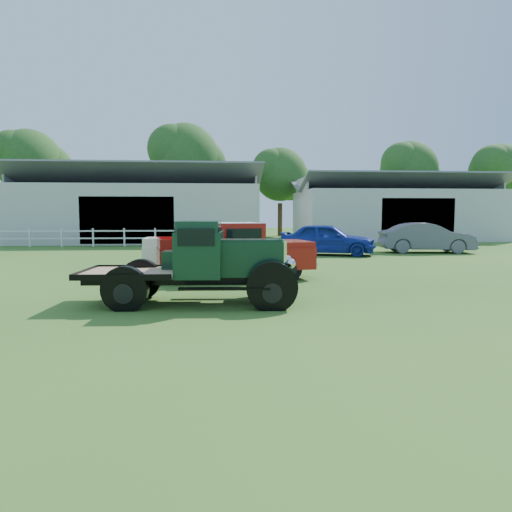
{
  "coord_description": "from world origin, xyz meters",
  "views": [
    {
      "loc": [
        -0.71,
        -10.47,
        2.13
      ],
      "look_at": [
        0.2,
        1.2,
        1.05
      ],
      "focal_mm": 32.0,
      "sensor_mm": 36.0,
      "label": 1
    }
  ],
  "objects_px": {
    "vintage_flatbed": "(196,263)",
    "misc_car_blue": "(327,239)",
    "white_pickup": "(201,249)",
    "misc_car_grey": "(426,238)",
    "red_pickup": "(235,251)"
  },
  "relations": [
    {
      "from": "red_pickup",
      "to": "misc_car_blue",
      "type": "xyz_separation_m",
      "value": [
        5.08,
        8.49,
        -0.11
      ]
    },
    {
      "from": "white_pickup",
      "to": "misc_car_grey",
      "type": "bearing_deg",
      "value": 27.66
    },
    {
      "from": "vintage_flatbed",
      "to": "misc_car_blue",
      "type": "relative_size",
      "value": 1.02
    },
    {
      "from": "vintage_flatbed",
      "to": "misc_car_blue",
      "type": "bearing_deg",
      "value": 66.93
    },
    {
      "from": "red_pickup",
      "to": "misc_car_blue",
      "type": "bearing_deg",
      "value": 48.51
    },
    {
      "from": "vintage_flatbed",
      "to": "misc_car_grey",
      "type": "bearing_deg",
      "value": 51.58
    },
    {
      "from": "red_pickup",
      "to": "misc_car_grey",
      "type": "xyz_separation_m",
      "value": [
        10.84,
        9.44,
        -0.12
      ]
    },
    {
      "from": "white_pickup",
      "to": "misc_car_grey",
      "type": "height_order",
      "value": "misc_car_grey"
    },
    {
      "from": "red_pickup",
      "to": "white_pickup",
      "type": "height_order",
      "value": "red_pickup"
    },
    {
      "from": "white_pickup",
      "to": "misc_car_grey",
      "type": "xyz_separation_m",
      "value": [
        12.07,
        6.69,
        0.01
      ]
    },
    {
      "from": "white_pickup",
      "to": "vintage_flatbed",
      "type": "bearing_deg",
      "value": -89.87
    },
    {
      "from": "white_pickup",
      "to": "misc_car_blue",
      "type": "bearing_deg",
      "value": 40.96
    },
    {
      "from": "vintage_flatbed",
      "to": "red_pickup",
      "type": "distance_m",
      "value": 4.13
    },
    {
      "from": "misc_car_blue",
      "to": "white_pickup",
      "type": "bearing_deg",
      "value": 152.32
    },
    {
      "from": "misc_car_grey",
      "to": "vintage_flatbed",
      "type": "bearing_deg",
      "value": 145.46
    }
  ]
}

